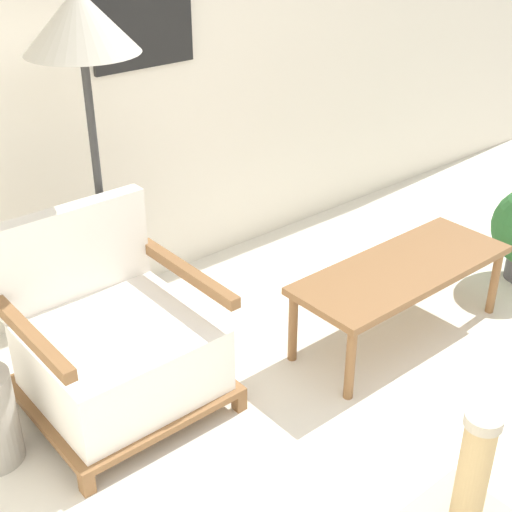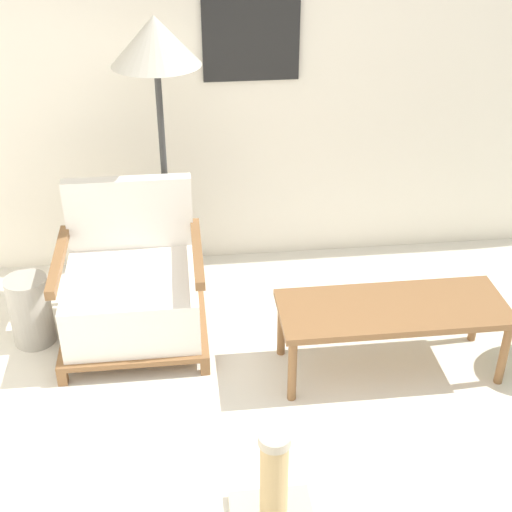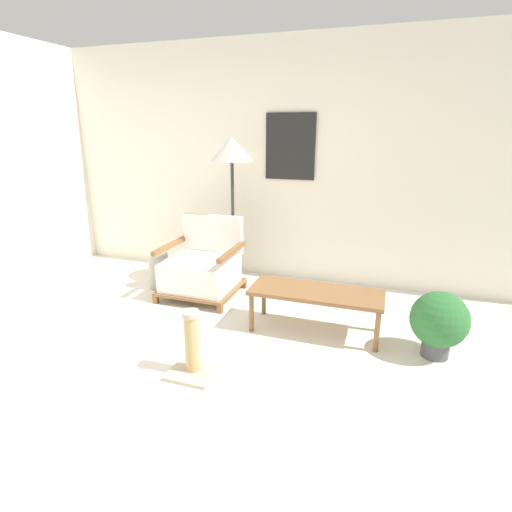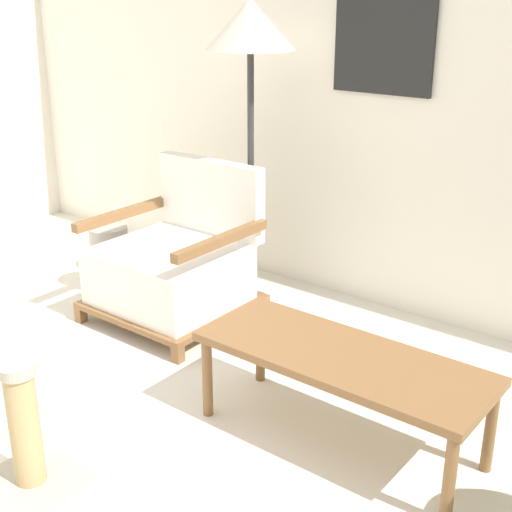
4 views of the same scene
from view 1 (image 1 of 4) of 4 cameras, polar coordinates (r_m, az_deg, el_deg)
wall_back at (r=3.56m, az=-13.50°, el=16.40°), size 8.00×0.09×2.70m
armchair at (r=3.07m, az=-11.19°, el=-7.03°), size 0.78×0.74×0.83m
floor_lamp at (r=3.02m, az=-13.81°, el=16.82°), size 0.47×0.47×1.66m
coffee_table at (r=3.49m, az=11.62°, el=-1.40°), size 1.16×0.45×0.39m
scratching_post at (r=2.69m, az=16.75°, el=-17.40°), size 0.34×0.34×0.51m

